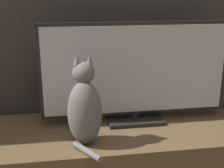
# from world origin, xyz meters

# --- Properties ---
(tv_stand) EXTENTS (1.60, 0.55, 0.40)m
(tv_stand) POSITION_xyz_m (0.00, 0.91, 0.20)
(tv_stand) COLOR brown
(tv_stand) RESTS_ON ground_plane
(tv) EXTENTS (1.01, 0.18, 0.54)m
(tv) POSITION_xyz_m (0.22, 0.99, 0.68)
(tv) COLOR black
(tv) RESTS_ON tv_stand
(cat) EXTENTS (0.16, 0.27, 0.42)m
(cat) POSITION_xyz_m (-0.07, 0.77, 0.58)
(cat) COLOR gray
(cat) RESTS_ON tv_stand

